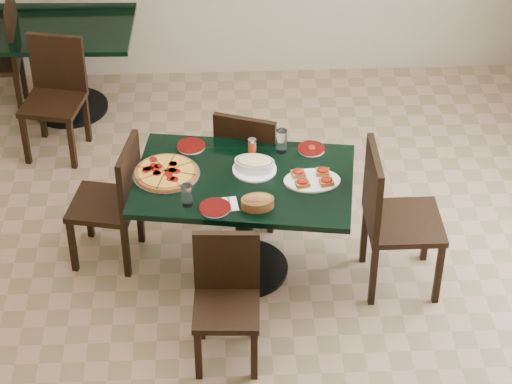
{
  "coord_description": "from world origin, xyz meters",
  "views": [
    {
      "loc": [
        -0.15,
        -4.76,
        4.38
      ],
      "look_at": [
        0.07,
        0.0,
        0.77
      ],
      "focal_mm": 70.0,
      "sensor_mm": 36.0,
      "label": 1
    }
  ],
  "objects_px": {
    "back_table": "(63,52)",
    "chair_left": "(115,197)",
    "chair_near": "(227,293)",
    "bread_basket": "(258,202)",
    "back_chair_near": "(55,89)",
    "chair_far": "(250,160)",
    "chair_right": "(390,212)",
    "bruschetta_platter": "(312,179)",
    "lasagna_casserole": "(254,164)",
    "pepperoni_pizza": "(166,173)",
    "back_chair_left": "(1,51)",
    "main_table": "(244,202)"
  },
  "relations": [
    {
      "from": "back_chair_near",
      "to": "main_table",
      "type": "bearing_deg",
      "value": -35.76
    },
    {
      "from": "chair_left",
      "to": "back_chair_near",
      "type": "relative_size",
      "value": 0.99
    },
    {
      "from": "pepperoni_pizza",
      "to": "lasagna_casserole",
      "type": "bearing_deg",
      "value": 2.75
    },
    {
      "from": "chair_near",
      "to": "back_chair_near",
      "type": "bearing_deg",
      "value": 122.0
    },
    {
      "from": "chair_right",
      "to": "back_chair_near",
      "type": "height_order",
      "value": "chair_right"
    },
    {
      "from": "pepperoni_pizza",
      "to": "back_chair_near",
      "type": "bearing_deg",
      "value": 121.03
    },
    {
      "from": "lasagna_casserole",
      "to": "back_chair_left",
      "type": "bearing_deg",
      "value": 145.69
    },
    {
      "from": "chair_right",
      "to": "back_chair_left",
      "type": "relative_size",
      "value": 1.0
    },
    {
      "from": "chair_near",
      "to": "chair_right",
      "type": "bearing_deg",
      "value": 31.44
    },
    {
      "from": "back_table",
      "to": "chair_far",
      "type": "bearing_deg",
      "value": -44.81
    },
    {
      "from": "chair_near",
      "to": "bread_basket",
      "type": "bearing_deg",
      "value": 67.41
    },
    {
      "from": "chair_near",
      "to": "back_chair_left",
      "type": "bearing_deg",
      "value": 125.05
    },
    {
      "from": "chair_right",
      "to": "bruschetta_platter",
      "type": "relative_size",
      "value": 2.86
    },
    {
      "from": "back_chair_near",
      "to": "bruschetta_platter",
      "type": "height_order",
      "value": "back_chair_near"
    },
    {
      "from": "back_table",
      "to": "back_chair_left",
      "type": "height_order",
      "value": "back_chair_left"
    },
    {
      "from": "back_table",
      "to": "back_chair_near",
      "type": "distance_m",
      "value": 0.53
    },
    {
      "from": "back_table",
      "to": "chair_left",
      "type": "bearing_deg",
      "value": -72.2
    },
    {
      "from": "chair_far",
      "to": "chair_near",
      "type": "height_order",
      "value": "chair_far"
    },
    {
      "from": "back_table",
      "to": "bread_basket",
      "type": "distance_m",
      "value": 2.74
    },
    {
      "from": "back_chair_left",
      "to": "lasagna_casserole",
      "type": "xyz_separation_m",
      "value": [
        1.89,
        -1.93,
        0.23
      ]
    },
    {
      "from": "chair_left",
      "to": "chair_right",
      "type": "bearing_deg",
      "value": 91.14
    },
    {
      "from": "main_table",
      "to": "bread_basket",
      "type": "relative_size",
      "value": 6.98
    },
    {
      "from": "main_table",
      "to": "pepperoni_pizza",
      "type": "xyz_separation_m",
      "value": [
        -0.48,
        0.06,
        0.2
      ]
    },
    {
      "from": "back_chair_near",
      "to": "back_chair_left",
      "type": "distance_m",
      "value": 0.69
    },
    {
      "from": "chair_near",
      "to": "back_chair_left",
      "type": "distance_m",
      "value": 3.2
    },
    {
      "from": "back_table",
      "to": "chair_near",
      "type": "relative_size",
      "value": 1.4
    },
    {
      "from": "chair_far",
      "to": "back_chair_left",
      "type": "bearing_deg",
      "value": -18.39
    },
    {
      "from": "back_table",
      "to": "chair_near",
      "type": "height_order",
      "value": "chair_near"
    },
    {
      "from": "chair_right",
      "to": "chair_near",
      "type": "bearing_deg",
      "value": 118.25
    },
    {
      "from": "chair_left",
      "to": "chair_far",
      "type": "bearing_deg",
      "value": 124.6
    },
    {
      "from": "lasagna_casserole",
      "to": "pepperoni_pizza",
      "type": "bearing_deg",
      "value": -166.0
    },
    {
      "from": "back_chair_left",
      "to": "pepperoni_pizza",
      "type": "height_order",
      "value": "back_chair_left"
    },
    {
      "from": "back_chair_left",
      "to": "bread_basket",
      "type": "bearing_deg",
      "value": 34.88
    },
    {
      "from": "main_table",
      "to": "chair_near",
      "type": "height_order",
      "value": "chair_near"
    },
    {
      "from": "chair_near",
      "to": "pepperoni_pizza",
      "type": "bearing_deg",
      "value": 117.84
    },
    {
      "from": "main_table",
      "to": "bread_basket",
      "type": "distance_m",
      "value": 0.37
    },
    {
      "from": "chair_near",
      "to": "bread_basket",
      "type": "relative_size",
      "value": 3.93
    },
    {
      "from": "chair_right",
      "to": "back_chair_left",
      "type": "height_order",
      "value": "chair_right"
    },
    {
      "from": "back_chair_near",
      "to": "bread_basket",
      "type": "height_order",
      "value": "back_chair_near"
    },
    {
      "from": "chair_left",
      "to": "back_chair_left",
      "type": "height_order",
      "value": "back_chair_left"
    },
    {
      "from": "back_chair_near",
      "to": "lasagna_casserole",
      "type": "distance_m",
      "value": 2.04
    },
    {
      "from": "chair_right",
      "to": "back_chair_near",
      "type": "bearing_deg",
      "value": 53.36
    },
    {
      "from": "chair_near",
      "to": "lasagna_casserole",
      "type": "xyz_separation_m",
      "value": [
        0.2,
        0.78,
        0.34
      ]
    },
    {
      "from": "bruschetta_platter",
      "to": "bread_basket",
      "type": "bearing_deg",
      "value": -146.54
    },
    {
      "from": "chair_far",
      "to": "pepperoni_pizza",
      "type": "height_order",
      "value": "chair_far"
    },
    {
      "from": "back_table",
      "to": "back_chair_left",
      "type": "distance_m",
      "value": 0.48
    },
    {
      "from": "chair_right",
      "to": "bread_basket",
      "type": "bearing_deg",
      "value": 99.59
    },
    {
      "from": "chair_right",
      "to": "lasagna_casserole",
      "type": "height_order",
      "value": "chair_right"
    },
    {
      "from": "back_table",
      "to": "back_chair_near",
      "type": "xyz_separation_m",
      "value": [
        -0.01,
        -0.53,
        -0.02
      ]
    },
    {
      "from": "chair_far",
      "to": "chair_right",
      "type": "relative_size",
      "value": 0.9
    }
  ]
}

